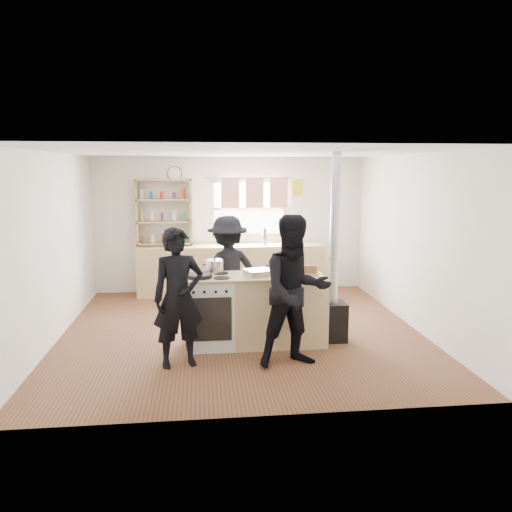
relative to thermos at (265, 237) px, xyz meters
name	(u,v)px	position (x,y,z in m)	size (l,w,h in m)	color
ground	(241,331)	(-0.62, -2.22, -1.05)	(5.00, 5.00, 0.01)	brown
back_counter	(231,269)	(-0.62, 0.00, -0.59)	(3.40, 0.55, 0.90)	tan
shelving_unit	(164,212)	(-1.82, 0.12, 0.47)	(1.00, 0.28, 1.20)	tan
thermos	(265,237)	(0.00, 0.00, 0.00)	(0.10, 0.10, 0.29)	silver
cooking_island	(256,310)	(-0.48, -2.77, -0.58)	(1.97, 0.64, 0.93)	white
skillet_greens	(199,276)	(-1.20, -2.85, -0.09)	(0.42, 0.42, 0.05)	black
roast_tray	(259,272)	(-0.43, -2.76, -0.08)	(0.39, 0.37, 0.07)	silver
stockpot_stove	(215,266)	(-1.00, -2.56, -0.03)	(0.24, 0.24, 0.19)	silver
stockpot_counter	(279,267)	(-0.17, -2.72, -0.03)	(0.26, 0.26, 0.20)	#B6B6B8
bread_board	(308,270)	(0.21, -2.80, -0.06)	(0.32, 0.26, 0.12)	tan
flue_heater	(333,293)	(0.57, -2.72, -0.40)	(0.35, 0.35, 2.50)	black
person_near_left	(178,298)	(-1.44, -3.39, -0.23)	(0.59, 0.39, 1.63)	black
person_near_right	(296,292)	(-0.10, -3.52, -0.16)	(0.86, 0.67, 1.77)	black
person_far	(228,271)	(-0.79, -1.93, -0.23)	(1.05, 0.60, 1.62)	black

